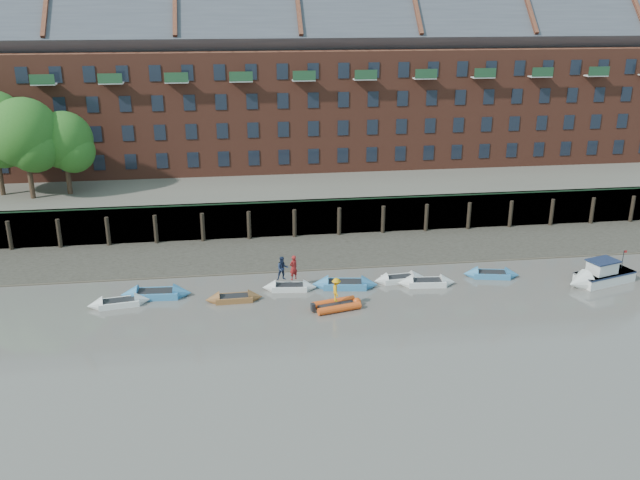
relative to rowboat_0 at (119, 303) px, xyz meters
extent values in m
plane|color=#645E58|center=(15.47, -9.38, -0.22)|extent=(220.00, 220.00, 0.00)
cube|color=#3D382F|center=(15.47, 8.62, -0.22)|extent=(110.00, 8.00, 0.50)
cube|color=#4C4336|center=(15.47, 5.22, -0.22)|extent=(110.00, 1.60, 0.10)
cube|color=#2D2A26|center=(15.47, 13.02, 1.38)|extent=(110.00, 0.80, 3.20)
cylinder|color=black|center=(-10.53, 12.37, 1.08)|extent=(0.36, 0.36, 2.60)
cylinder|color=black|center=(-6.53, 12.37, 1.08)|extent=(0.36, 0.36, 2.60)
cylinder|color=black|center=(-2.53, 12.37, 1.08)|extent=(0.36, 0.36, 2.60)
cylinder|color=black|center=(1.47, 12.37, 1.08)|extent=(0.36, 0.36, 2.60)
cylinder|color=black|center=(5.47, 12.37, 1.08)|extent=(0.36, 0.36, 2.60)
cylinder|color=black|center=(9.47, 12.37, 1.08)|extent=(0.36, 0.36, 2.60)
cylinder|color=black|center=(13.47, 12.37, 1.08)|extent=(0.36, 0.36, 2.60)
cylinder|color=black|center=(17.47, 12.37, 1.08)|extent=(0.36, 0.36, 2.60)
cylinder|color=black|center=(21.47, 12.37, 1.08)|extent=(0.36, 0.36, 2.60)
cylinder|color=black|center=(25.47, 12.37, 1.08)|extent=(0.36, 0.36, 2.60)
cylinder|color=black|center=(29.47, 12.37, 1.08)|extent=(0.36, 0.36, 2.60)
cylinder|color=black|center=(33.47, 12.37, 1.08)|extent=(0.36, 0.36, 2.60)
cylinder|color=black|center=(37.47, 12.37, 1.08)|extent=(0.36, 0.36, 2.60)
cylinder|color=black|center=(41.47, 12.37, 1.08)|extent=(0.36, 0.36, 2.60)
cylinder|color=black|center=(45.47, 12.37, 1.08)|extent=(0.36, 0.36, 2.60)
cube|color=#264C2D|center=(15.47, 12.72, 3.03)|extent=(110.00, 0.06, 0.10)
cube|color=#5E594D|center=(15.47, 26.62, 1.38)|extent=(110.00, 28.00, 3.20)
cube|color=brown|center=(15.47, 27.62, 8.98)|extent=(80.00, 10.00, 12.00)
cube|color=#42444C|center=(15.47, 27.62, 16.18)|extent=(80.60, 15.56, 15.56)
cube|color=black|center=(-13.53, 22.60, 4.78)|extent=(1.10, 0.12, 1.50)
cube|color=black|center=(-10.53, 22.60, 4.78)|extent=(1.10, 0.12, 1.50)
cube|color=black|center=(-7.53, 22.60, 4.78)|extent=(1.10, 0.12, 1.50)
cube|color=black|center=(-4.53, 22.60, 4.78)|extent=(1.10, 0.12, 1.50)
cube|color=black|center=(-1.53, 22.60, 4.78)|extent=(1.10, 0.12, 1.50)
cube|color=black|center=(1.47, 22.60, 4.78)|extent=(1.10, 0.12, 1.50)
cube|color=black|center=(4.47, 22.60, 4.78)|extent=(1.10, 0.12, 1.50)
cube|color=black|center=(7.47, 22.60, 4.78)|extent=(1.10, 0.12, 1.50)
cube|color=black|center=(10.47, 22.60, 4.78)|extent=(1.10, 0.12, 1.50)
cube|color=black|center=(13.47, 22.60, 4.78)|extent=(1.10, 0.12, 1.50)
cube|color=black|center=(16.47, 22.60, 4.78)|extent=(1.10, 0.12, 1.50)
cube|color=black|center=(19.47, 22.60, 4.78)|extent=(1.10, 0.12, 1.50)
cube|color=black|center=(22.47, 22.60, 4.78)|extent=(1.10, 0.12, 1.50)
cube|color=black|center=(25.47, 22.60, 4.78)|extent=(1.10, 0.12, 1.50)
cube|color=black|center=(28.47, 22.60, 4.78)|extent=(1.10, 0.12, 1.50)
cube|color=black|center=(31.47, 22.60, 4.78)|extent=(1.10, 0.12, 1.50)
cube|color=black|center=(34.47, 22.60, 4.78)|extent=(1.10, 0.12, 1.50)
cube|color=black|center=(37.47, 22.60, 4.78)|extent=(1.10, 0.12, 1.50)
cube|color=black|center=(40.47, 22.60, 4.78)|extent=(1.10, 0.12, 1.50)
cube|color=black|center=(43.47, 22.60, 4.78)|extent=(1.10, 0.12, 1.50)
cube|color=black|center=(46.47, 22.60, 4.78)|extent=(1.10, 0.12, 1.50)
cube|color=black|center=(49.47, 22.60, 4.78)|extent=(1.10, 0.12, 1.50)
cube|color=black|center=(-10.53, 22.60, 7.58)|extent=(1.10, 0.12, 1.50)
cube|color=black|center=(-7.53, 22.60, 7.58)|extent=(1.10, 0.12, 1.50)
cube|color=black|center=(-4.53, 22.60, 7.58)|extent=(1.10, 0.12, 1.50)
cube|color=black|center=(-1.53, 22.60, 7.58)|extent=(1.10, 0.12, 1.50)
cube|color=black|center=(1.47, 22.60, 7.58)|extent=(1.10, 0.12, 1.50)
cube|color=black|center=(4.47, 22.60, 7.58)|extent=(1.10, 0.12, 1.50)
cube|color=black|center=(7.47, 22.60, 7.58)|extent=(1.10, 0.12, 1.50)
cube|color=black|center=(10.47, 22.60, 7.58)|extent=(1.10, 0.12, 1.50)
cube|color=black|center=(13.47, 22.60, 7.58)|extent=(1.10, 0.12, 1.50)
cube|color=black|center=(16.47, 22.60, 7.58)|extent=(1.10, 0.12, 1.50)
cube|color=black|center=(19.47, 22.60, 7.58)|extent=(1.10, 0.12, 1.50)
cube|color=black|center=(22.47, 22.60, 7.58)|extent=(1.10, 0.12, 1.50)
cube|color=black|center=(25.47, 22.60, 7.58)|extent=(1.10, 0.12, 1.50)
cube|color=black|center=(28.47, 22.60, 7.58)|extent=(1.10, 0.12, 1.50)
cube|color=black|center=(31.47, 22.60, 7.58)|extent=(1.10, 0.12, 1.50)
cube|color=black|center=(34.47, 22.60, 7.58)|extent=(1.10, 0.12, 1.50)
cube|color=black|center=(37.47, 22.60, 7.58)|extent=(1.10, 0.12, 1.50)
cube|color=black|center=(40.47, 22.60, 7.58)|extent=(1.10, 0.12, 1.50)
cube|color=black|center=(43.47, 22.60, 7.58)|extent=(1.10, 0.12, 1.50)
cube|color=black|center=(46.47, 22.60, 7.58)|extent=(1.10, 0.12, 1.50)
cube|color=black|center=(49.47, 22.60, 7.58)|extent=(1.10, 0.12, 1.50)
cube|color=black|center=(-10.53, 22.60, 10.38)|extent=(1.10, 0.12, 1.50)
cube|color=black|center=(-7.53, 22.60, 10.38)|extent=(1.10, 0.12, 1.50)
cube|color=black|center=(-4.53, 22.60, 10.38)|extent=(1.10, 0.12, 1.50)
cube|color=black|center=(-1.53, 22.60, 10.38)|extent=(1.10, 0.12, 1.50)
cube|color=black|center=(1.47, 22.60, 10.38)|extent=(1.10, 0.12, 1.50)
cube|color=black|center=(4.47, 22.60, 10.38)|extent=(1.10, 0.12, 1.50)
cube|color=black|center=(7.47, 22.60, 10.38)|extent=(1.10, 0.12, 1.50)
cube|color=black|center=(10.47, 22.60, 10.38)|extent=(1.10, 0.12, 1.50)
cube|color=black|center=(13.47, 22.60, 10.38)|extent=(1.10, 0.12, 1.50)
cube|color=black|center=(16.47, 22.60, 10.38)|extent=(1.10, 0.12, 1.50)
cube|color=black|center=(19.47, 22.60, 10.38)|extent=(1.10, 0.12, 1.50)
cube|color=black|center=(22.47, 22.60, 10.38)|extent=(1.10, 0.12, 1.50)
cube|color=black|center=(25.47, 22.60, 10.38)|extent=(1.10, 0.12, 1.50)
cube|color=black|center=(28.47, 22.60, 10.38)|extent=(1.10, 0.12, 1.50)
cube|color=black|center=(31.47, 22.60, 10.38)|extent=(1.10, 0.12, 1.50)
cube|color=black|center=(34.47, 22.60, 10.38)|extent=(1.10, 0.12, 1.50)
cube|color=black|center=(37.47, 22.60, 10.38)|extent=(1.10, 0.12, 1.50)
cube|color=black|center=(40.47, 22.60, 10.38)|extent=(1.10, 0.12, 1.50)
cube|color=black|center=(43.47, 22.60, 10.38)|extent=(1.10, 0.12, 1.50)
cube|color=black|center=(46.47, 22.60, 10.38)|extent=(1.10, 0.12, 1.50)
cube|color=black|center=(49.47, 22.60, 10.38)|extent=(1.10, 0.12, 1.50)
cube|color=black|center=(-10.53, 22.60, 13.18)|extent=(1.10, 0.12, 1.50)
cube|color=black|center=(-7.53, 22.60, 13.18)|extent=(1.10, 0.12, 1.50)
cube|color=black|center=(-4.53, 22.60, 13.18)|extent=(1.10, 0.12, 1.50)
cube|color=black|center=(-1.53, 22.60, 13.18)|extent=(1.10, 0.12, 1.50)
cube|color=black|center=(1.47, 22.60, 13.18)|extent=(1.10, 0.12, 1.50)
cube|color=black|center=(4.47, 22.60, 13.18)|extent=(1.10, 0.12, 1.50)
cube|color=black|center=(7.47, 22.60, 13.18)|extent=(1.10, 0.12, 1.50)
cube|color=black|center=(10.47, 22.60, 13.18)|extent=(1.10, 0.12, 1.50)
cube|color=black|center=(13.47, 22.60, 13.18)|extent=(1.10, 0.12, 1.50)
cube|color=black|center=(16.47, 22.60, 13.18)|extent=(1.10, 0.12, 1.50)
cube|color=black|center=(19.47, 22.60, 13.18)|extent=(1.10, 0.12, 1.50)
cube|color=black|center=(22.47, 22.60, 13.18)|extent=(1.10, 0.12, 1.50)
cube|color=black|center=(25.47, 22.60, 13.18)|extent=(1.10, 0.12, 1.50)
cube|color=black|center=(28.47, 22.60, 13.18)|extent=(1.10, 0.12, 1.50)
cube|color=black|center=(31.47, 22.60, 13.18)|extent=(1.10, 0.12, 1.50)
cube|color=black|center=(34.47, 22.60, 13.18)|extent=(1.10, 0.12, 1.50)
cube|color=black|center=(37.47, 22.60, 13.18)|extent=(1.10, 0.12, 1.50)
cube|color=black|center=(40.47, 22.60, 13.18)|extent=(1.10, 0.12, 1.50)
cube|color=black|center=(43.47, 22.60, 13.18)|extent=(1.10, 0.12, 1.50)
cube|color=black|center=(46.47, 22.60, 13.18)|extent=(1.10, 0.12, 1.50)
cube|color=black|center=(49.47, 22.60, 13.18)|extent=(1.10, 0.12, 1.50)
cylinder|color=#3A281C|center=(-9.53, 17.12, 5.36)|extent=(0.44, 0.44, 4.75)
sphere|color=#2A611D|center=(-9.53, 17.12, 8.87)|extent=(6.08, 6.08, 6.08)
cylinder|color=#3A281C|center=(-6.53, 18.12, 4.98)|extent=(0.44, 0.44, 4.00)
sphere|color=#2A611D|center=(-6.53, 18.12, 7.94)|extent=(5.12, 5.12, 5.12)
cube|color=silver|center=(0.00, 0.00, -0.01)|extent=(2.87, 1.63, 0.42)
cone|color=silver|center=(1.56, 0.24, -0.01)|extent=(1.23, 1.37, 1.22)
cone|color=silver|center=(-1.56, -0.24, -0.01)|extent=(1.23, 1.37, 1.22)
cube|color=black|center=(0.00, 0.00, 0.19)|extent=(2.37, 1.26, 0.06)
cube|color=teal|center=(2.42, 1.08, 0.03)|extent=(3.28, 1.62, 0.50)
cone|color=teal|center=(4.29, 0.98, 0.03)|extent=(1.32, 1.51, 1.45)
cone|color=teal|center=(0.55, 1.18, 0.03)|extent=(1.32, 1.51, 1.45)
cube|color=black|center=(2.42, 1.08, 0.26)|extent=(2.73, 1.23, 0.06)
cube|color=brown|center=(7.91, -0.31, -0.02)|extent=(2.61, 1.23, 0.40)
cone|color=brown|center=(9.41, -0.27, -0.02)|extent=(1.03, 1.19, 1.16)
cone|color=brown|center=(6.40, -0.35, -0.02)|extent=(1.03, 1.19, 1.16)
cube|color=black|center=(7.91, -0.31, 0.17)|extent=(2.17, 0.93, 0.06)
cube|color=silver|center=(11.96, 1.08, -0.02)|extent=(2.67, 1.43, 0.40)
cone|color=silver|center=(13.44, 0.92, -0.02)|extent=(1.11, 1.26, 1.15)
cone|color=silver|center=(10.48, 1.25, -0.02)|extent=(1.11, 1.26, 1.15)
cube|color=black|center=(11.96, 1.08, 0.16)|extent=(2.21, 1.09, 0.06)
cube|color=teal|center=(16.03, 0.95, 0.03)|extent=(3.31, 1.86, 0.49)
cone|color=teal|center=(17.84, 0.68, 0.03)|extent=(1.41, 1.58, 1.41)
cone|color=teal|center=(14.22, 1.22, 0.03)|extent=(1.41, 1.58, 1.41)
cube|color=black|center=(16.03, 0.95, 0.25)|extent=(2.74, 1.43, 0.06)
cube|color=silver|center=(20.28, 1.52, -0.02)|extent=(2.65, 1.40, 0.40)
cone|color=silver|center=(21.76, 1.66, -0.02)|extent=(1.10, 1.24, 1.15)
cone|color=silver|center=(18.80, 1.37, -0.02)|extent=(1.10, 1.24, 1.15)
cube|color=black|center=(20.28, 1.52, 0.16)|extent=(2.20, 1.07, 0.06)
cube|color=silver|center=(22.10, 0.54, 0.00)|extent=(2.87, 1.49, 0.43)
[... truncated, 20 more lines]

